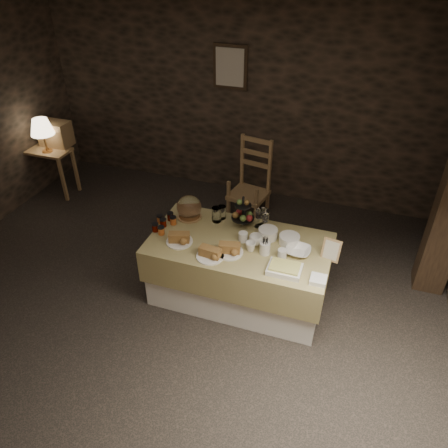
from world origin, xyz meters
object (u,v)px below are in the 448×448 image
(chair, at_px, (250,180))
(buffet_table, at_px, (239,266))
(wine_rack, at_px, (55,133))
(fruit_stand, at_px, (243,215))
(console_table, at_px, (49,158))
(table_lamp, at_px, (41,127))

(chair, bearing_deg, buffet_table, -67.65)
(wine_rack, distance_m, chair, 2.79)
(fruit_stand, bearing_deg, buffet_table, -79.26)
(console_table, distance_m, wine_rack, 0.35)
(buffet_table, xyz_separation_m, console_table, (-3.16, 1.20, 0.14))
(chair, bearing_deg, console_table, -160.09)
(table_lamp, distance_m, fruit_stand, 3.17)
(buffet_table, bearing_deg, chair, 102.19)
(wine_rack, distance_m, fruit_stand, 3.24)
(chair, xyz_separation_m, fruit_stand, (0.31, -1.39, 0.38))
(table_lamp, bearing_deg, console_table, 135.00)
(table_lamp, height_order, fruit_stand, table_lamp)
(wine_rack, relative_size, fruit_stand, 1.26)
(chair, bearing_deg, fruit_stand, -67.35)
(console_table, bearing_deg, fruit_stand, -16.32)
(wine_rack, bearing_deg, console_table, -105.52)
(table_lamp, xyz_separation_m, fruit_stand, (3.05, -0.86, -0.20))
(buffet_table, relative_size, console_table, 2.61)
(table_lamp, distance_m, wine_rack, 0.29)
(console_table, xyz_separation_m, fruit_stand, (3.10, -0.91, 0.28))
(console_table, height_order, chair, chair)
(console_table, xyz_separation_m, chair, (2.79, 0.48, -0.10))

